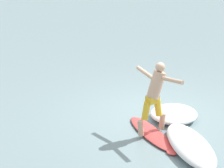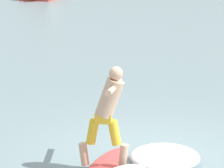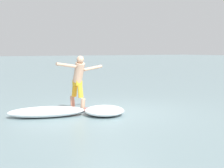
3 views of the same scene
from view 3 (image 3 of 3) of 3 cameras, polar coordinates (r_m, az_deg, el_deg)
The scene contains 5 objects.
ground_plane at distance 9.52m, azimuth 0.38°, elevation -5.11°, with size 200.00×200.00×0.00m, color gray.
surfboard at distance 9.64m, azimuth -6.49°, elevation -4.79°, with size 0.72×2.09×0.21m.
surfer at distance 9.45m, azimuth -6.13°, elevation 1.07°, with size 0.82×1.55×1.63m.
wave_foam_at_tail at distance 9.00m, azimuth -1.38°, elevation -4.89°, with size 1.44×1.42×0.27m.
wave_foam_at_nose at distance 8.99m, azimuth -11.86°, elevation -4.99°, with size 1.42×2.28×0.29m.
Camera 3 is at (7.92, -4.96, 1.86)m, focal length 50.00 mm.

